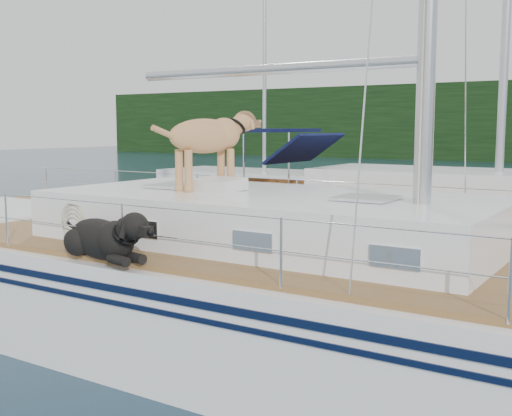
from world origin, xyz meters
The scene contains 4 objects.
ground centered at (0.00, 0.00, 0.00)m, with size 120.00×120.00×0.00m, color black.
main_sailboat centered at (0.09, -0.01, 0.68)m, with size 12.00×3.98×14.01m.
neighbor_sailboat centered at (-0.35, 6.55, 0.63)m, with size 11.00×3.50×13.30m.
bg_boat_west centered at (-8.00, 14.00, 0.45)m, with size 8.00×3.00×11.65m.
Camera 1 is at (4.64, -6.25, 2.56)m, focal length 45.00 mm.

